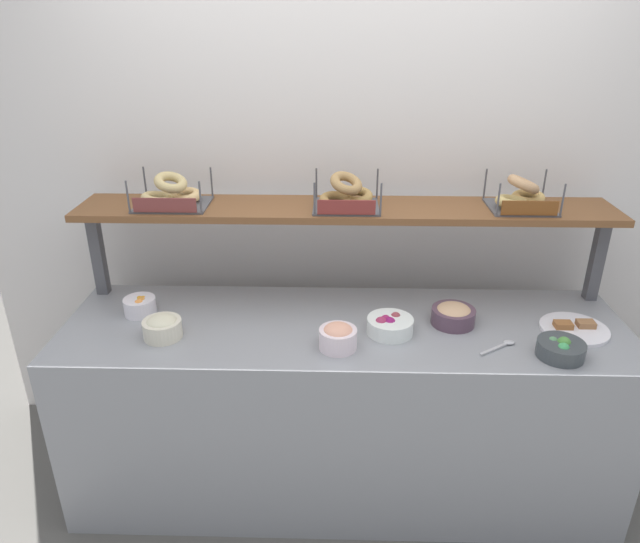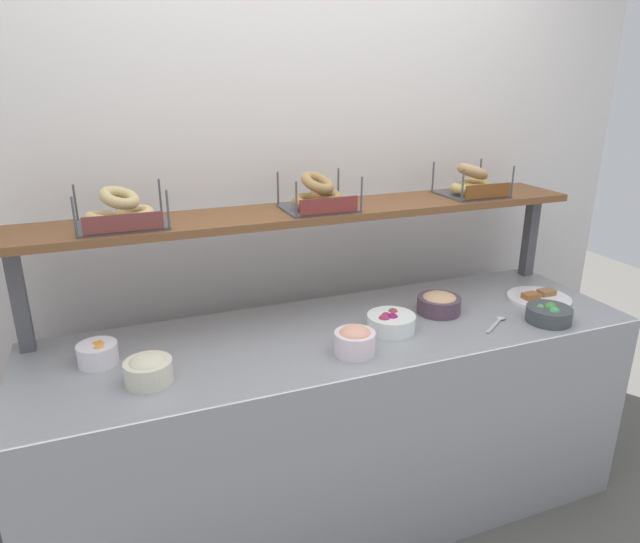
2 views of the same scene
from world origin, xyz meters
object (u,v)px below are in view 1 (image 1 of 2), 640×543
bowl_veggie_mix (561,349)px  serving_spoon_near_plate (502,345)px  bowl_beet_salad (390,325)px  bowl_lox_spread (338,336)px  bowl_fruit_salad (140,306)px  bowl_potato_salad (162,327)px  serving_plate_white (574,328)px  bagel_basket_sesame (521,197)px  bowl_hummus (453,315)px  bagel_basket_plain (171,195)px  bagel_basket_everything (347,196)px

bowl_veggie_mix → serving_spoon_near_plate: bearing=163.2°
bowl_beet_salad → bowl_lox_spread: (-0.21, -0.12, 0.02)m
bowl_fruit_salad → bowl_potato_salad: (0.15, -0.19, 0.01)m
serving_plate_white → bowl_fruit_salad: bearing=177.1°
bowl_fruit_salad → bowl_lox_spread: 0.89m
bowl_veggie_mix → bagel_basket_sesame: bearing=98.7°
bowl_fruit_salad → bowl_beet_salad: (1.06, -0.13, -0.00)m
bowl_fruit_salad → bowl_hummus: bearing=-2.1°
bagel_basket_plain → bowl_fruit_salad: bearing=-125.3°
bagel_basket_plain → bowl_beet_salad: bearing=-19.0°
bowl_fruit_salad → bowl_potato_salad: bowl_potato_salad is taller
bowl_hummus → bowl_lox_spread: 0.52m
serving_plate_white → serving_spoon_near_plate: bearing=-157.6°
bowl_veggie_mix → bagel_basket_sesame: bagel_basket_sesame is taller
bowl_veggie_mix → bowl_potato_salad: bowl_potato_salad is taller
bagel_basket_everything → bagel_basket_sesame: bagel_basket_everything is taller
bowl_hummus → bagel_basket_plain: bagel_basket_plain is taller
bowl_fruit_salad → serving_plate_white: (1.82, -0.09, -0.03)m
bowl_potato_salad → bagel_basket_everything: bearing=26.8°
bowl_veggie_mix → bagel_basket_everything: 1.04m
bowl_beet_salad → bagel_basket_sesame: 0.78m
bowl_fruit_salad → bagel_basket_everything: 1.00m
bowl_fruit_salad → bowl_potato_salad: 0.24m
bowl_lox_spread → bagel_basket_plain: (-0.72, 0.44, 0.43)m
bowl_potato_salad → serving_spoon_near_plate: bowl_potato_salad is taller
bowl_fruit_salad → serving_spoon_near_plate: bearing=-8.7°
bowl_lox_spread → serving_plate_white: 0.98m
bowl_hummus → bowl_lox_spread: size_ratio=1.23×
bowl_veggie_mix → bowl_potato_salad: 1.55m
bowl_beet_salad → serving_spoon_near_plate: bearing=-12.7°
bowl_fruit_salad → bowl_lox_spread: (0.85, -0.25, 0.01)m
bowl_hummus → bagel_basket_plain: size_ratio=0.59×
serving_spoon_near_plate → bagel_basket_plain: size_ratio=0.51×
bowl_fruit_salad → bagel_basket_everything: (0.88, 0.18, 0.44)m
bowl_fruit_salad → bagel_basket_sesame: bagel_basket_sesame is taller
bowl_hummus → bagel_basket_plain: 1.30m
bowl_veggie_mix → bagel_basket_plain: (-1.56, 0.48, 0.44)m
bowl_hummus → bagel_basket_everything: (-0.45, 0.23, 0.44)m
bagel_basket_plain → bagel_basket_sesame: size_ratio=1.10×
bowl_veggie_mix → serving_plate_white: bowl_veggie_mix is taller
bowl_lox_spread → bowl_hummus: bearing=23.1°
bowl_potato_salad → bowl_fruit_salad: bearing=128.3°
bowl_potato_salad → serving_spoon_near_plate: (1.34, -0.04, -0.04)m
bowl_potato_salad → serving_spoon_near_plate: 1.35m
bowl_lox_spread → bagel_basket_plain: bagel_basket_plain is taller
bowl_fruit_salad → bowl_hummus: size_ratio=0.75×
bowl_potato_salad → bagel_basket_plain: (-0.02, 0.38, 0.43)m
bowl_potato_salad → bowl_beet_salad: bowl_potato_salad is taller
serving_plate_white → bagel_basket_plain: (-1.69, 0.28, 0.47)m
bowl_veggie_mix → serving_spoon_near_plate: (-0.20, 0.06, -0.03)m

